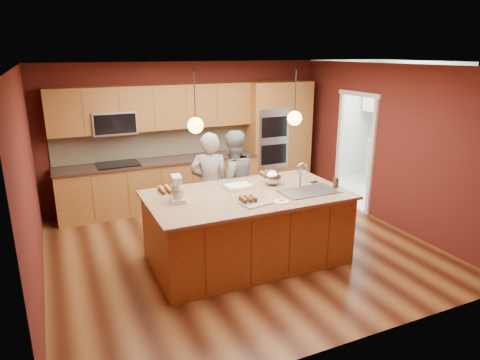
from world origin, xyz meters
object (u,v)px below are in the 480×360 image
island (248,227)px  mixing_bowl (273,177)px  stand_mixer (177,191)px  person_right (233,183)px  person_left (210,186)px

island → mixing_bowl: 0.81m
stand_mixer → mixing_bowl: bearing=14.1°
island → person_right: 1.09m
person_left → stand_mixer: 1.27m
person_right → stand_mixer: bearing=37.1°
person_right → stand_mixer: 1.54m
person_left → person_right: bearing=-162.0°
stand_mixer → mixing_bowl: stand_mixer is taller
person_left → person_right: size_ratio=1.00×
island → person_left: (-0.19, 1.02, 0.34)m
island → mixing_bowl: size_ratio=10.16×
island → mixing_bowl: (0.50, 0.22, 0.60)m
person_left → mixing_bowl: bearing=148.8°
mixing_bowl → island: bearing=-155.9°
person_right → mixing_bowl: bearing=109.0°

